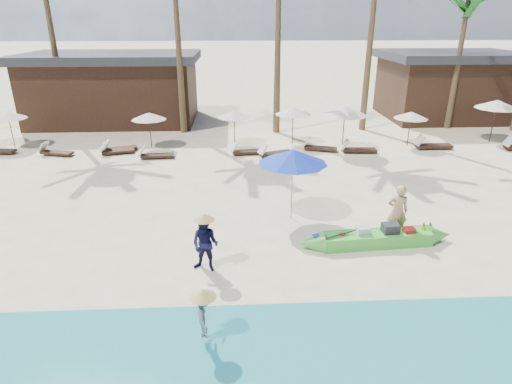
{
  "coord_description": "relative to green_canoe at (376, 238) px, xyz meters",
  "views": [
    {
      "loc": [
        -0.36,
        -10.91,
        6.37
      ],
      "look_at": [
        0.31,
        2.0,
        1.07
      ],
      "focal_mm": 30.0,
      "sensor_mm": 36.0,
      "label": 1
    }
  ],
  "objects": [
    {
      "name": "tourist",
      "position": [
        0.77,
        0.53,
        0.63
      ],
      "size": [
        0.68,
        0.5,
        1.71
      ],
      "primitive_type": "imported",
      "rotation": [
        0.0,
        0.0,
        2.99
      ],
      "color": "tan",
      "rests_on": "ground"
    },
    {
      "name": "ground",
      "position": [
        -3.82,
        -0.21,
        -0.23
      ],
      "size": [
        240.0,
        240.0,
        0.0
      ],
      "primitive_type": "plane",
      "color": "beige",
      "rests_on": "ground"
    },
    {
      "name": "vendor_yellow",
      "position": [
        -4.88,
        -3.91,
        0.46
      ],
      "size": [
        0.45,
        0.7,
        1.02
      ],
      "primitive_type": "imported",
      "rotation": [
        0.0,
        0.0,
        1.69
      ],
      "color": "gray",
      "rests_on": "ground"
    },
    {
      "name": "lounger_6_right",
      "position": [
        -2.26,
        8.96,
        -0.03
      ],
      "size": [
        1.81,
        1.08,
        0.59
      ],
      "rotation": [
        0.0,
        0.0,
        0.34
      ],
      "color": "#331F14",
      "rests_on": "ground"
    },
    {
      "name": "lounger_4_right",
      "position": [
        -10.1,
        10.25,
        -0.04
      ],
      "size": [
        1.73,
        1.02,
        0.56
      ],
      "rotation": [
        0.0,
        0.0,
        0.33
      ],
      "color": "#331F14",
      "rests_on": "ground"
    },
    {
      "name": "vendor_green",
      "position": [
        -5.01,
        -1.11,
        0.55
      ],
      "size": [
        0.92,
        0.82,
        1.56
      ],
      "primitive_type": "imported",
      "rotation": [
        0.0,
        0.0,
        -0.35
      ],
      "color": "#131336",
      "rests_on": "ground"
    },
    {
      "name": "lounger_7_right",
      "position": [
        1.98,
        9.38,
        -0.02
      ],
      "size": [
        1.82,
        0.68,
        0.61
      ],
      "rotation": [
        0.0,
        0.0,
        -0.07
      ],
      "color": "#331F14",
      "rests_on": "ground"
    },
    {
      "name": "pavilion_west",
      "position": [
        -11.82,
        17.29,
        1.96
      ],
      "size": [
        10.8,
        6.6,
        4.3
      ],
      "color": "#331F14",
      "rests_on": "ground"
    },
    {
      "name": "resort_parasol_3",
      "position": [
        -15.77,
        11.27,
        1.47
      ],
      "size": [
        1.83,
        1.83,
        1.89
      ],
      "color": "#331F14",
      "rests_on": "ground"
    },
    {
      "name": "resort_parasol_7",
      "position": [
        1.29,
        9.63,
        1.87
      ],
      "size": [
        2.25,
        2.25,
        2.32
      ],
      "color": "#331F14",
      "rests_on": "ground"
    },
    {
      "name": "resort_parasol_6",
      "position": [
        -1.06,
        11.2,
        1.56
      ],
      "size": [
        1.92,
        1.92,
        1.98
      ],
      "color": "#331F14",
      "rests_on": "ground"
    },
    {
      "name": "lounger_7_left",
      "position": [
        0.1,
        9.84,
        -0.03
      ],
      "size": [
        1.81,
        1.03,
        0.59
      ],
      "rotation": [
        0.0,
        0.0,
        -0.31
      ],
      "color": "#331F14",
      "rests_on": "ground"
    },
    {
      "name": "pavilion_east",
      "position": [
        10.18,
        17.29,
        1.97
      ],
      "size": [
        8.8,
        6.6,
        4.3
      ],
      "color": "#331F14",
      "rests_on": "ground"
    },
    {
      "name": "blue_umbrella",
      "position": [
        -2.31,
        1.97,
        1.97
      ],
      "size": [
        2.26,
        2.26,
        2.43
      ],
      "color": "#99999E",
      "rests_on": "ground"
    },
    {
      "name": "lounger_8_left",
      "position": [
        6.03,
        9.83,
        -0.01
      ],
      "size": [
        1.95,
        0.63,
        0.66
      ],
      "rotation": [
        0.0,
        0.0,
        0.02
      ],
      "color": "#331F14",
      "rests_on": "ground"
    },
    {
      "name": "resort_parasol_5",
      "position": [
        -4.17,
        11.23,
        1.41
      ],
      "size": [
        1.76,
        1.76,
        1.81
      ],
      "color": "#331F14",
      "rests_on": "ground"
    },
    {
      "name": "resort_parasol_4",
      "position": [
        -8.54,
        10.84,
        1.44
      ],
      "size": [
        1.8,
        1.8,
        1.85
      ],
      "color": "#331F14",
      "rests_on": "ground"
    },
    {
      "name": "lounger_3_right",
      "position": [
        -13.1,
        9.73,
        -0.04
      ],
      "size": [
        1.76,
        0.94,
        0.57
      ],
      "rotation": [
        0.0,
        0.0,
        -0.26
      ],
      "color": "#331F14",
      "rests_on": "ground"
    },
    {
      "name": "lounger_5_left",
      "position": [
        -8.06,
        8.96,
        -0.04
      ],
      "size": [
        1.69,
        0.63,
        0.56
      ],
      "rotation": [
        0.0,
        0.0,
        0.08
      ],
      "color": "#331F14",
      "rests_on": "ground"
    },
    {
      "name": "green_canoe",
      "position": [
        0.0,
        0.0,
        0.0
      ],
      "size": [
        5.3,
        0.94,
        0.67
      ],
      "rotation": [
        0.0,
        0.0,
        0.08
      ],
      "color": "green",
      "rests_on": "ground"
    },
    {
      "name": "resort_parasol_8",
      "position": [
        5.02,
        10.46,
        1.42
      ],
      "size": [
        1.77,
        1.77,
        1.83
      ],
      "color": "#331F14",
      "rests_on": "ground"
    },
    {
      "name": "lounger_4_left",
      "position": [
        -10.14,
        9.76,
        -0.04
      ],
      "size": [
        1.73,
        0.92,
        0.56
      ],
      "rotation": [
        0.0,
        0.0,
        0.26
      ],
      "color": "#331F14",
      "rests_on": "ground"
    },
    {
      "name": "resort_parasol_9",
      "position": [
        9.83,
        10.98,
        1.84
      ],
      "size": [
        2.23,
        2.23,
        2.3
      ],
      "color": "#331F14",
      "rests_on": "ground"
    },
    {
      "name": "palm_6",
      "position": [
        9.01,
        14.31,
        6.82
      ],
      "size": [
        2.08,
        2.08,
        8.51
      ],
      "color": "brown",
      "rests_on": "ground"
    },
    {
      "name": "lounger_6_left",
      "position": [
        -3.62,
        9.35,
        -0.04
      ],
      "size": [
        1.72,
        0.7,
        0.57
      ],
      "rotation": [
        0.0,
        0.0,
        0.12
      ],
      "color": "#331F14",
      "rests_on": "ground"
    }
  ]
}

